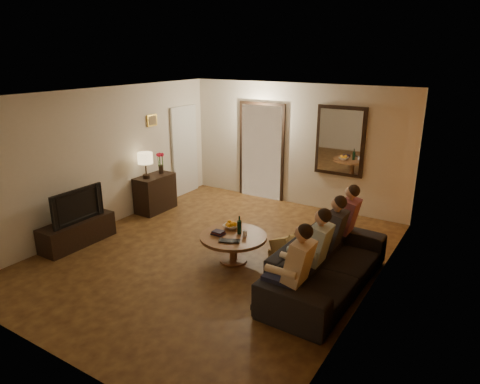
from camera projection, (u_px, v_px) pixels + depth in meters
The scene contains 33 objects.
floor at pixel (215, 254), 7.11m from camera, with size 5.00×6.00×0.01m, color #3F2211.
ceiling at pixel (212, 94), 6.30m from camera, with size 5.00×6.00×0.01m, color white.
back_wall at pixel (295, 145), 9.13m from camera, with size 5.00×0.02×2.60m, color beige.
front_wall at pixel (41, 250), 4.29m from camera, with size 5.00×0.02×2.60m, color beige.
left_wall at pixel (104, 159), 7.97m from camera, with size 0.02×6.00×2.60m, color beige.
right_wall at pixel (374, 208), 5.45m from camera, with size 0.02×6.00×2.60m, color beige.
orange_accent at pixel (373, 208), 5.46m from camera, with size 0.01×6.00×2.60m, color #CC5722.
kitchen_doorway at pixel (262, 152), 9.59m from camera, with size 1.00×0.06×2.10m, color #FFE0A5.
door_trim at pixel (261, 152), 9.58m from camera, with size 1.12×0.04×2.22m, color black.
fridge_glimpse at pixel (271, 160), 9.52m from camera, with size 0.45×0.03×1.70m, color silver.
mirror_frame at pixel (340, 141), 8.53m from camera, with size 1.00×0.05×1.40m, color black.
mirror_glass at pixel (340, 141), 8.50m from camera, with size 0.86×0.02×1.26m, color white.
white_door at pixel (185, 151), 9.89m from camera, with size 0.06×0.85×2.04m, color white.
framed_art at pixel (152, 120), 8.83m from camera, with size 0.03×0.28×0.24m, color #B28C33.
art_canvas at pixel (153, 120), 8.82m from camera, with size 0.01×0.22×0.18m, color brown.
dresser at pixel (155, 193), 8.95m from camera, with size 0.45×0.85×0.76m, color black.
table_lamp at pixel (146, 165), 8.57m from camera, with size 0.30×0.30×0.54m, color beige, non-canonical shape.
flower_vase at pixel (161, 163), 8.94m from camera, with size 0.14×0.14×0.44m, color red, non-canonical shape.
tv_stand at pixel (78, 232), 7.41m from camera, with size 0.45×1.31×0.44m, color black.
tv at pixel (74, 205), 7.26m from camera, with size 0.13×1.00×0.58m, color black.
sofa at pixel (327, 265), 5.97m from camera, with size 0.96×2.46×0.72m, color black.
person_a at pixel (294, 275), 5.22m from camera, with size 0.60×0.40×1.20m, color tan, non-canonical shape.
person_b at pixel (313, 256), 5.70m from camera, with size 0.60×0.40×1.20m, color tan, non-canonical shape.
person_c at pixel (329, 240), 6.19m from camera, with size 0.60×0.40×1.20m, color tan, non-canonical shape.
person_d at pixel (343, 227), 6.67m from camera, with size 0.60×0.40×1.20m, color tan, non-canonical shape.
dog at pixel (283, 246), 6.76m from camera, with size 0.56×0.24×0.56m, color #A88B4D, non-canonical shape.
coffee_table at pixel (233, 248), 6.80m from camera, with size 1.06×1.06×0.45m, color brown.
bowl at pixel (231, 226), 6.98m from camera, with size 0.26×0.26×0.06m, color white.
oranges at pixel (231, 223), 6.96m from camera, with size 0.20×0.20×0.08m, color orange, non-canonical shape.
wine_bottle at pixel (239, 225), 6.73m from camera, with size 0.07×0.07×0.31m, color black, non-canonical shape.
wine_glass at pixel (245, 234), 6.66m from camera, with size 0.06×0.06×0.10m, color silver.
book_stack at pixel (218, 232), 6.74m from camera, with size 0.20×0.15×0.07m, color black, non-canonical shape.
laptop at pixel (229, 242), 6.45m from camera, with size 0.33×0.21×0.03m, color black.
Camera 1 is at (3.76, -5.24, 3.20)m, focal length 32.00 mm.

